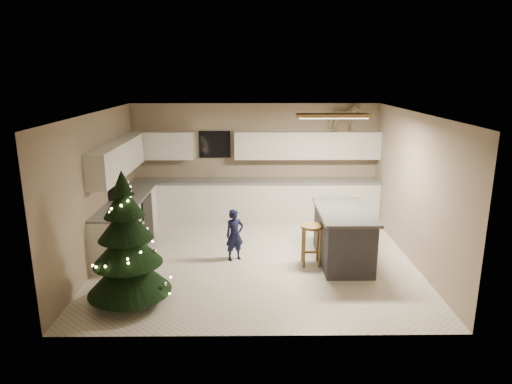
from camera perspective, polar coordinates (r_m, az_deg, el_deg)
ground_plane at (r=8.32m, az=0.03°, el=-8.30°), size 5.50×5.50×0.00m
room_shell at (r=7.81m, az=0.20°, el=3.61°), size 5.52×5.02×2.61m
cabinetry at (r=9.67m, az=-5.48°, el=-0.30°), size 5.50×3.20×2.00m
island at (r=8.18m, az=10.82°, el=-5.39°), size 0.90×1.70×0.95m
bar_stool at (r=7.95m, az=6.94°, el=-5.35°), size 0.38×0.38×0.72m
christmas_tree at (r=6.77m, az=-15.80°, el=-7.02°), size 1.24×1.19×1.98m
toddler at (r=8.12m, az=-2.69°, el=-5.38°), size 0.40×0.34×0.93m
rocking_horse at (r=10.23m, az=10.97°, el=9.10°), size 0.70×0.41×0.58m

